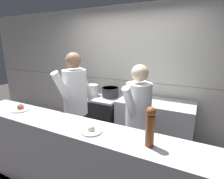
{
  "coord_description": "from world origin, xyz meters",
  "views": [
    {
      "loc": [
        1.3,
        -1.73,
        1.88
      ],
      "look_at": [
        0.04,
        0.76,
        1.15
      ],
      "focal_mm": 28.0,
      "sensor_mm": 36.0,
      "label": 1
    }
  ],
  "objects_px": {
    "plated_dish_appetiser": "(91,130)",
    "chef_sous": "(138,119)",
    "pepper_mill": "(150,126)",
    "braising_pot": "(110,92)",
    "oven_range": "(96,115)",
    "plated_dish_main": "(21,109)",
    "stock_pot": "(81,88)",
    "sauce_pot": "(92,90)",
    "chef_head_cook": "(76,104)",
    "mixing_bowl_steel": "(140,97)"
  },
  "relations": [
    {
      "from": "plated_dish_appetiser",
      "to": "chef_sous",
      "type": "relative_size",
      "value": 0.14
    },
    {
      "from": "plated_dish_appetiser",
      "to": "pepper_mill",
      "type": "distance_m",
      "value": 0.61
    },
    {
      "from": "braising_pot",
      "to": "pepper_mill",
      "type": "height_order",
      "value": "pepper_mill"
    },
    {
      "from": "oven_range",
      "to": "plated_dish_main",
      "type": "xyz_separation_m",
      "value": [
        -0.24,
        -1.48,
        0.6
      ]
    },
    {
      "from": "stock_pot",
      "to": "plated_dish_appetiser",
      "type": "relative_size",
      "value": 1.36
    },
    {
      "from": "sauce_pot",
      "to": "chef_head_cook",
      "type": "distance_m",
      "value": 0.85
    },
    {
      "from": "stock_pot",
      "to": "braising_pot",
      "type": "xyz_separation_m",
      "value": [
        0.69,
        0.01,
        -0.01
      ]
    },
    {
      "from": "braising_pot",
      "to": "oven_range",
      "type": "bearing_deg",
      "value": -177.69
    },
    {
      "from": "pepper_mill",
      "to": "chef_head_cook",
      "type": "height_order",
      "value": "chef_head_cook"
    },
    {
      "from": "braising_pot",
      "to": "mixing_bowl_steel",
      "type": "height_order",
      "value": "braising_pot"
    },
    {
      "from": "plated_dish_appetiser",
      "to": "chef_head_cook",
      "type": "height_order",
      "value": "chef_head_cook"
    },
    {
      "from": "stock_pot",
      "to": "mixing_bowl_steel",
      "type": "height_order",
      "value": "stock_pot"
    },
    {
      "from": "plated_dish_main",
      "to": "chef_sous",
      "type": "height_order",
      "value": "chef_sous"
    },
    {
      "from": "sauce_pot",
      "to": "braising_pot",
      "type": "bearing_deg",
      "value": 8.43
    },
    {
      "from": "chef_head_cook",
      "to": "stock_pot",
      "type": "bearing_deg",
      "value": 133.28
    },
    {
      "from": "mixing_bowl_steel",
      "to": "braising_pot",
      "type": "bearing_deg",
      "value": 179.54
    },
    {
      "from": "plated_dish_appetiser",
      "to": "pepper_mill",
      "type": "height_order",
      "value": "pepper_mill"
    },
    {
      "from": "braising_pot",
      "to": "chef_head_cook",
      "type": "bearing_deg",
      "value": -99.51
    },
    {
      "from": "braising_pot",
      "to": "plated_dish_main",
      "type": "xyz_separation_m",
      "value": [
        -0.58,
        -1.5,
        0.07
      ]
    },
    {
      "from": "stock_pot",
      "to": "pepper_mill",
      "type": "bearing_deg",
      "value": -39.2
    },
    {
      "from": "oven_range",
      "to": "sauce_pot",
      "type": "height_order",
      "value": "sauce_pot"
    },
    {
      "from": "oven_range",
      "to": "mixing_bowl_steel",
      "type": "relative_size",
      "value": 4.33
    },
    {
      "from": "stock_pot",
      "to": "chef_head_cook",
      "type": "height_order",
      "value": "chef_head_cook"
    },
    {
      "from": "plated_dish_main",
      "to": "pepper_mill",
      "type": "bearing_deg",
      "value": -1.7
    },
    {
      "from": "mixing_bowl_steel",
      "to": "pepper_mill",
      "type": "xyz_separation_m",
      "value": [
        0.59,
        -1.54,
        0.25
      ]
    },
    {
      "from": "oven_range",
      "to": "plated_dish_main",
      "type": "relative_size",
      "value": 4.37
    },
    {
      "from": "oven_range",
      "to": "stock_pot",
      "type": "distance_m",
      "value": 0.65
    },
    {
      "from": "sauce_pot",
      "to": "plated_dish_main",
      "type": "relative_size",
      "value": 1.01
    },
    {
      "from": "stock_pot",
      "to": "pepper_mill",
      "type": "height_order",
      "value": "pepper_mill"
    },
    {
      "from": "pepper_mill",
      "to": "chef_sous",
      "type": "distance_m",
      "value": 0.84
    },
    {
      "from": "stock_pot",
      "to": "chef_sous",
      "type": "height_order",
      "value": "chef_sous"
    },
    {
      "from": "plated_dish_appetiser",
      "to": "chef_head_cook",
      "type": "relative_size",
      "value": 0.13
    },
    {
      "from": "sauce_pot",
      "to": "mixing_bowl_steel",
      "type": "relative_size",
      "value": 1.0
    },
    {
      "from": "plated_dish_main",
      "to": "chef_head_cook",
      "type": "xyz_separation_m",
      "value": [
        0.43,
        0.62,
        -0.06
      ]
    },
    {
      "from": "plated_dish_main",
      "to": "plated_dish_appetiser",
      "type": "distance_m",
      "value": 1.18
    },
    {
      "from": "sauce_pot",
      "to": "plated_dish_main",
      "type": "xyz_separation_m",
      "value": [
        -0.2,
        -1.44,
        0.05
      ]
    },
    {
      "from": "oven_range",
      "to": "braising_pot",
      "type": "height_order",
      "value": "braising_pot"
    },
    {
      "from": "plated_dish_main",
      "to": "braising_pot",
      "type": "bearing_deg",
      "value": 68.87
    },
    {
      "from": "sauce_pot",
      "to": "chef_sous",
      "type": "distance_m",
      "value": 1.46
    },
    {
      "from": "braising_pot",
      "to": "pepper_mill",
      "type": "relative_size",
      "value": 0.93
    },
    {
      "from": "plated_dish_appetiser",
      "to": "stock_pot",
      "type": "bearing_deg",
      "value": 129.72
    },
    {
      "from": "oven_range",
      "to": "pepper_mill",
      "type": "bearing_deg",
      "value": -45.09
    },
    {
      "from": "mixing_bowl_steel",
      "to": "pepper_mill",
      "type": "height_order",
      "value": "pepper_mill"
    },
    {
      "from": "plated_dish_main",
      "to": "chef_sous",
      "type": "relative_size",
      "value": 0.15
    },
    {
      "from": "chef_head_cook",
      "to": "plated_dish_main",
      "type": "bearing_deg",
      "value": -113.87
    },
    {
      "from": "sauce_pot",
      "to": "chef_sous",
      "type": "height_order",
      "value": "chef_sous"
    },
    {
      "from": "plated_dish_appetiser",
      "to": "oven_range",
      "type": "bearing_deg",
      "value": 121.18
    },
    {
      "from": "chef_sous",
      "to": "sauce_pot",
      "type": "bearing_deg",
      "value": 158.64
    },
    {
      "from": "oven_range",
      "to": "chef_head_cook",
      "type": "bearing_deg",
      "value": -77.35
    },
    {
      "from": "plated_dish_main",
      "to": "mixing_bowl_steel",
      "type": "bearing_deg",
      "value": 51.7
    }
  ]
}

